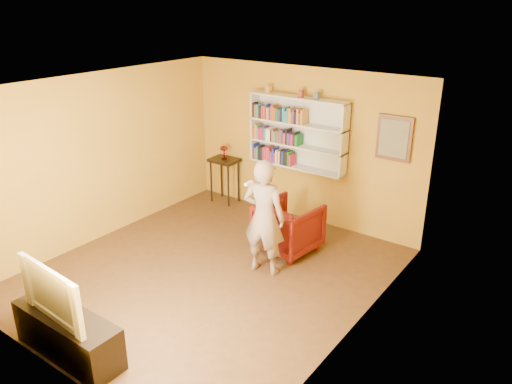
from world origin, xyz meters
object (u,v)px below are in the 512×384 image
(armchair, at_px, (288,227))
(person, at_px, (264,218))
(console_table, at_px, (224,166))
(ruby_lustre, at_px, (224,150))
(bookshelf, at_px, (299,133))
(tv_cabinet, at_px, (68,334))
(television, at_px, (61,290))

(armchair, xyz_separation_m, person, (0.06, -0.76, 0.46))
(console_table, bearing_deg, ruby_lustre, -90.00)
(bookshelf, xyz_separation_m, console_table, (-1.55, -0.16, -0.87))
(ruby_lustre, distance_m, armchair, 2.38)
(ruby_lustre, bearing_deg, bookshelf, 5.89)
(ruby_lustre, height_order, tv_cabinet, ruby_lustre)
(armchair, distance_m, person, 0.89)
(armchair, height_order, tv_cabinet, armchair)
(television, bearing_deg, person, 78.96)
(television, bearing_deg, console_table, 111.00)
(bookshelf, height_order, person, bookshelf)
(tv_cabinet, relative_size, television, 1.30)
(bookshelf, distance_m, ruby_lustre, 1.65)
(bookshelf, bearing_deg, tv_cabinet, -91.53)
(bookshelf, relative_size, tv_cabinet, 1.24)
(ruby_lustre, height_order, television, television)
(bookshelf, height_order, television, bookshelf)
(ruby_lustre, bearing_deg, console_table, 90.00)
(armchair, bearing_deg, bookshelf, -57.44)
(person, xyz_separation_m, tv_cabinet, (-0.72, -2.78, -0.60))
(ruby_lustre, xyz_separation_m, armchair, (2.08, -0.97, -0.66))
(ruby_lustre, relative_size, tv_cabinet, 0.18)
(console_table, relative_size, television, 0.79)
(television, bearing_deg, ruby_lustre, 111.00)
(tv_cabinet, bearing_deg, person, 75.51)
(person, relative_size, television, 1.55)
(bookshelf, relative_size, person, 1.05)
(console_table, xyz_separation_m, armchair, (2.08, -0.97, -0.32))
(console_table, bearing_deg, television, -72.46)
(bookshelf, bearing_deg, console_table, -174.11)
(bookshelf, distance_m, person, 2.11)
(television, bearing_deg, bookshelf, 91.93)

